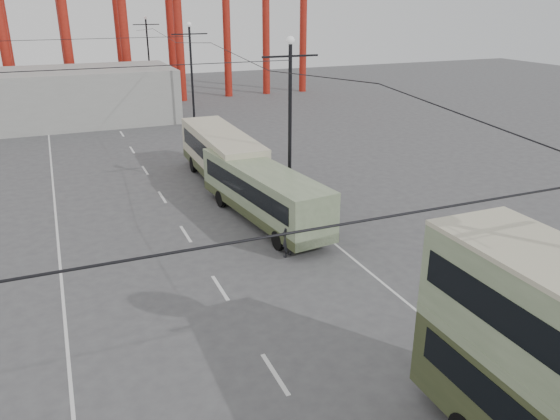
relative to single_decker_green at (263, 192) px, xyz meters
name	(u,v)px	position (x,y,z in m)	size (l,w,h in m)	color
road_markings	(173,209)	(-4.12, 3.58, -1.66)	(12.52, 120.00, 0.01)	silver
lamp_post_mid	(290,124)	(2.34, 1.88, 3.01)	(3.20, 0.44, 9.32)	black
lamp_post_far	(192,76)	(2.34, 23.88, 3.01)	(3.20, 0.44, 9.32)	black
lamp_post_distant	(149,55)	(2.34, 45.88, 3.01)	(3.20, 0.44, 9.32)	black
fairground_shed	(55,97)	(-9.26, 30.88, 0.83)	(22.00, 10.00, 5.00)	gray
single_decker_green	(263,192)	(0.00, 0.00, 0.00)	(3.68, 10.67, 2.95)	#6E805E
single_decker_cream	(222,154)	(-0.04, 7.26, 0.19)	(2.75, 10.61, 3.29)	beige
pedestrian	(287,238)	(-0.53, -4.44, -0.77)	(0.66, 0.43, 1.80)	black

